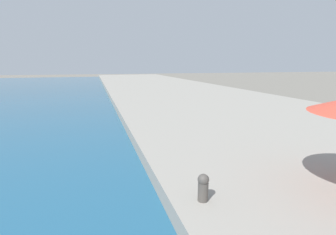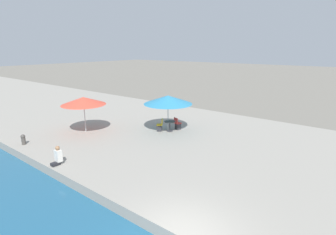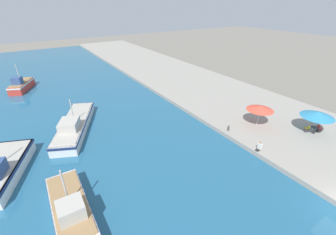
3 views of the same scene
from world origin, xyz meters
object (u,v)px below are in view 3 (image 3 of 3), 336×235
object	(u,v)px
cafe_table	(314,129)
cafe_chair_right	(307,129)
fishing_boat_mid	(0,170)
fishing_boat_far	(75,125)
mooring_bollard	(228,128)
cafe_chair_left	(319,130)
person_at_quay	(259,146)
cafe_umbrella_pink	(318,114)
fishing_boat_near	(71,209)
fishing_boat_distant	(21,85)
cafe_umbrella_white	(260,108)

from	to	relation	value
cafe_table	cafe_chair_right	xyz separation A→B (m)	(-0.42, 0.59, -0.21)
fishing_boat_mid	fishing_boat_far	world-z (taller)	fishing_boat_mid
fishing_boat_mid	mooring_bollard	size ratio (longest dim) A/B	13.20
cafe_chair_left	person_at_quay	bearing A→B (deg)	-82.69
fishing_boat_mid	cafe_umbrella_pink	xyz separation A→B (m)	(29.70, -10.77, 1.95)
person_at_quay	cafe_chair_right	bearing A→B (deg)	-4.26
fishing_boat_near	fishing_boat_mid	size ratio (longest dim) A/B	0.84
fishing_boat_distant	cafe_chair_right	distance (m)	43.70
cafe_umbrella_pink	fishing_boat_distant	bearing A→B (deg)	127.77
cafe_chair_right	mooring_bollard	xyz separation A→B (m)	(-7.32, 4.95, 0.02)
cafe_chair_left	mooring_bollard	distance (m)	10.20
cafe_chair_left	person_at_quay	size ratio (longest dim) A/B	0.91
fishing_boat_near	cafe_table	distance (m)	25.64
fishing_boat_near	fishing_boat_distant	xyz separation A→B (m)	(-1.73, 31.75, 0.06)
fishing_boat_near	fishing_boat_distant	bearing A→B (deg)	93.62
person_at_quay	cafe_chair_left	bearing A→B (deg)	-8.89
fishing_boat_far	cafe_umbrella_pink	bearing A→B (deg)	-10.48
cafe_table	person_at_quay	distance (m)	8.05
fishing_boat_distant	person_at_quay	world-z (taller)	fishing_boat_distant
fishing_boat_mid	fishing_boat_distant	world-z (taller)	fishing_boat_distant
fishing_boat_mid	cafe_chair_right	bearing A→B (deg)	1.44
fishing_boat_mid	person_at_quay	xyz separation A→B (m)	(21.75, -9.77, 0.08)
cafe_umbrella_white	fishing_boat_far	bearing A→B (deg)	148.92
fishing_boat_near	cafe_umbrella_white	bearing A→B (deg)	3.77
fishing_boat_distant	cafe_umbrella_white	xyz separation A→B (m)	(23.32, -30.51, 1.86)
fishing_boat_mid	cafe_table	bearing A→B (deg)	0.68
fishing_boat_mid	person_at_quay	bearing A→B (deg)	-3.33
cafe_umbrella_pink	cafe_table	bearing A→B (deg)	-85.76
fishing_boat_distant	cafe_umbrella_white	bearing A→B (deg)	-29.04
person_at_quay	mooring_bollard	bearing A→B (deg)	87.01
fishing_boat_near	fishing_boat_far	xyz separation A→B (m)	(2.92, 12.48, -0.05)
cafe_umbrella_white	cafe_table	size ratio (longest dim) A/B	3.84
cafe_umbrella_pink	cafe_chair_left	world-z (taller)	cafe_umbrella_pink
fishing_boat_far	mooring_bollard	world-z (taller)	fishing_boat_far
fishing_boat_near	fishing_boat_distant	size ratio (longest dim) A/B	1.13
fishing_boat_near	cafe_umbrella_pink	world-z (taller)	fishing_boat_near
cafe_umbrella_white	cafe_table	xyz separation A→B (m)	(3.82, -4.65, -1.73)
fishing_boat_mid	fishing_boat_distant	xyz separation A→B (m)	(2.57, 24.24, 0.05)
fishing_boat_near	fishing_boat_distant	world-z (taller)	fishing_boat_distant
fishing_boat_near	cafe_chair_left	bearing A→B (deg)	-7.40
cafe_umbrella_white	cafe_chair_right	world-z (taller)	cafe_umbrella_white
fishing_boat_near	fishing_boat_mid	distance (m)	8.65
fishing_boat_far	person_at_quay	bearing A→B (deg)	-20.91
fishing_boat_distant	mooring_bollard	size ratio (longest dim) A/B	9.84
fishing_boat_near	mooring_bollard	xyz separation A→B (m)	(17.67, 2.12, 0.00)
fishing_boat_far	mooring_bollard	size ratio (longest dim) A/B	17.11
fishing_boat_far	fishing_boat_distant	xyz separation A→B (m)	(-4.65, 19.27, 0.11)
cafe_chair_right	cafe_umbrella_pink	bearing A→B (deg)	-82.51
cafe_table	cafe_chair_right	bearing A→B (deg)	125.19
cafe_umbrella_pink	cafe_chair_left	size ratio (longest dim) A/B	3.78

